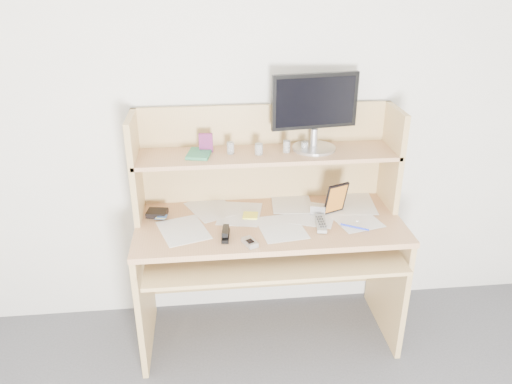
{
  "coord_description": "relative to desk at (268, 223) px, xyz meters",
  "views": [
    {
      "loc": [
        -0.31,
        -0.81,
        2.0
      ],
      "look_at": [
        -0.08,
        1.43,
        0.95
      ],
      "focal_mm": 35.0,
      "sensor_mm": 36.0,
      "label": 1
    }
  ],
  "objects": [
    {
      "name": "sticky_note_pad",
      "position": [
        -0.1,
        -0.02,
        0.06
      ],
      "size": [
        0.09,
        0.09,
        0.01
      ],
      "primitive_type": "cube",
      "rotation": [
        0.0,
        0.0,
        -0.17
      ],
      "color": "yellow",
      "rests_on": "desk"
    },
    {
      "name": "chip_stack_d",
      "position": [
        0.1,
        0.06,
        0.42
      ],
      "size": [
        0.05,
        0.05,
        0.06
      ],
      "primitive_type": "cylinder",
      "rotation": [
        0.0,
        0.0,
        0.42
      ],
      "color": "white",
      "rests_on": "desk"
    },
    {
      "name": "blue_pen",
      "position": [
        0.42,
        -0.21,
        0.07
      ],
      "size": [
        0.13,
        0.08,
        0.01
      ],
      "primitive_type": "cylinder",
      "rotation": [
        1.57,
        0.0,
        1.02
      ],
      "color": "#1A2DC7",
      "rests_on": "paper_clutter"
    },
    {
      "name": "card_box",
      "position": [
        -0.32,
        0.11,
        0.44
      ],
      "size": [
        0.07,
        0.03,
        0.1
      ],
      "primitive_type": "cube",
      "rotation": [
        0.0,
        0.0,
        -0.08
      ],
      "color": "#A22115",
      "rests_on": "desk"
    },
    {
      "name": "chip_stack_b",
      "position": [
        -0.19,
        0.07,
        0.42
      ],
      "size": [
        0.04,
        0.04,
        0.06
      ],
      "primitive_type": "cylinder",
      "rotation": [
        0.0,
        0.0,
        0.06
      ],
      "color": "white",
      "rests_on": "desk"
    },
    {
      "name": "flip_phone",
      "position": [
        -0.13,
        -0.31,
        0.07
      ],
      "size": [
        0.08,
        0.1,
        0.02
      ],
      "primitive_type": "cube",
      "rotation": [
        0.0,
        0.0,
        0.41
      ],
      "color": "#ACADAF",
      "rests_on": "paper_clutter"
    },
    {
      "name": "paper_clutter",
      "position": [
        0.0,
        -0.08,
        0.06
      ],
      "size": [
        1.32,
        0.54,
        0.01
      ],
      "primitive_type": "cube",
      "color": "silver",
      "rests_on": "desk"
    },
    {
      "name": "chip_stack_c",
      "position": [
        0.2,
        0.08,
        0.41
      ],
      "size": [
        0.04,
        0.04,
        0.05
      ],
      "primitive_type": "cylinder",
      "rotation": [
        0.0,
        0.0,
        -0.23
      ],
      "color": "black",
      "rests_on": "desk"
    },
    {
      "name": "wallet",
      "position": [
        -0.59,
        0.04,
        0.07
      ],
      "size": [
        0.12,
        0.1,
        0.03
      ],
      "primitive_type": "cube",
      "rotation": [
        0.0,
        0.0,
        -0.17
      ],
      "color": "black",
      "rests_on": "paper_clutter"
    },
    {
      "name": "monitor",
      "position": [
        0.26,
        0.11,
        0.6
      ],
      "size": [
        0.46,
        0.23,
        0.4
      ],
      "rotation": [
        0.0,
        0.0,
        0.13
      ],
      "color": "silver",
      "rests_on": "desk"
    },
    {
      "name": "chip_stack_a",
      "position": [
        -0.04,
        0.05,
        0.42
      ],
      "size": [
        0.05,
        0.05,
        0.06
      ],
      "primitive_type": "cylinder",
      "rotation": [
        0.0,
        0.0,
        -0.3
      ],
      "color": "black",
      "rests_on": "desk"
    },
    {
      "name": "desk",
      "position": [
        0.0,
        0.0,
        0.0
      ],
      "size": [
        1.4,
        0.7,
        1.3
      ],
      "color": "tan",
      "rests_on": "floor"
    },
    {
      "name": "game_case",
      "position": [
        0.36,
        -0.04,
        0.15
      ],
      "size": [
        0.12,
        0.06,
        0.18
      ],
      "primitive_type": "cube",
      "rotation": [
        0.0,
        0.0,
        0.4
      ],
      "color": "black",
      "rests_on": "paper_clutter"
    },
    {
      "name": "keyboard",
      "position": [
        -0.06,
        -0.16,
        -0.03
      ],
      "size": [
        0.49,
        0.22,
        0.03
      ],
      "rotation": [
        0.0,
        0.0,
        -0.11
      ],
      "color": "black",
      "rests_on": "desk"
    },
    {
      "name": "tv_remote",
      "position": [
        0.26,
        -0.16,
        0.07
      ],
      "size": [
        0.07,
        0.18,
        0.02
      ],
      "primitive_type": "cube",
      "rotation": [
        0.0,
        0.0,
        -0.15
      ],
      "color": "gray",
      "rests_on": "paper_clutter"
    },
    {
      "name": "back_wall",
      "position": [
        0.0,
        0.24,
        0.56
      ],
      "size": [
        3.6,
        0.04,
        2.5
      ],
      "primitive_type": "cube",
      "color": "beige",
      "rests_on": "floor"
    },
    {
      "name": "digital_camera",
      "position": [
        0.27,
        -0.03,
        0.09
      ],
      "size": [
        0.09,
        0.05,
        0.05
      ],
      "primitive_type": "cube",
      "rotation": [
        0.0,
        0.0,
        -0.31
      ],
      "color": "#A7A7AA",
      "rests_on": "paper_clutter"
    },
    {
      "name": "shelf_book",
      "position": [
        -0.35,
        0.07,
        0.39
      ],
      "size": [
        0.14,
        0.18,
        0.02
      ],
      "primitive_type": "cube",
      "rotation": [
        0.0,
        0.0,
        -0.2
      ],
      "color": "#2D704D",
      "rests_on": "desk"
    },
    {
      "name": "stapler",
      "position": [
        -0.24,
        -0.23,
        0.08
      ],
      "size": [
        0.05,
        0.13,
        0.04
      ],
      "primitive_type": "cube",
      "rotation": [
        0.0,
        0.0,
        -0.11
      ],
      "color": "black",
      "rests_on": "paper_clutter"
    }
  ]
}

